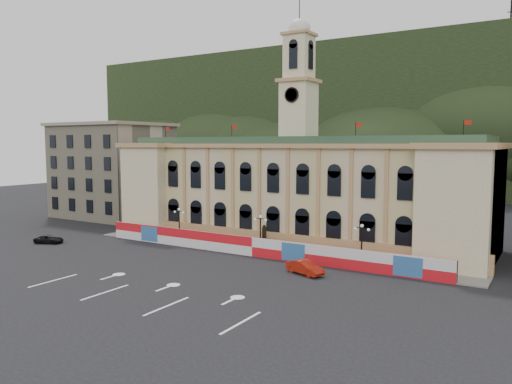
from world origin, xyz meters
The scene contains 13 objects.
ground centered at (0.00, 0.00, 0.00)m, with size 260.00×260.00×0.00m, color black.
lane_markings centered at (0.00, -5.00, 0.00)m, with size 26.00×10.00×0.02m, color white, non-canonical shape.
hill_ridge centered at (0.03, 121.99, 19.48)m, with size 230.00×80.00×64.00m.
city_hall centered at (0.00, 27.63, 7.85)m, with size 56.20×17.60×37.10m.
side_building_left centered at (-43.00, 30.93, 9.33)m, with size 21.00×17.00×18.60m.
hoarding_fence centered at (0.06, 15.07, 1.25)m, with size 50.00×0.44×2.50m.
pavement centered at (0.00, 17.75, 0.08)m, with size 56.00×5.50×0.16m, color slate.
statue centered at (0.00, 18.00, 1.19)m, with size 1.40×1.40×3.72m.
lamp_left centered at (-14.00, 17.00, 3.07)m, with size 1.96×0.44×5.15m.
lamp_center centered at (0.00, 17.00, 3.07)m, with size 1.96×0.44×5.15m.
lamp_right centered at (14.00, 17.00, 3.07)m, with size 1.96×0.44×5.15m.
red_sedan centered at (9.74, 10.51, 0.77)m, with size 4.96×3.08×1.54m, color #9D190B.
black_suv centered at (-30.00, 6.54, 0.58)m, with size 4.60×3.45×1.16m, color black.
Camera 1 is at (33.74, -39.06, 14.63)m, focal length 35.00 mm.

